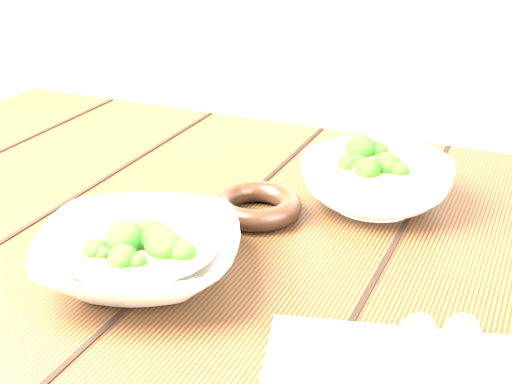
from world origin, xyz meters
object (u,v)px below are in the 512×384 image
Objects in this scene: table at (227,325)px; soup_bowl_back at (376,181)px; soup_bowl_front at (139,253)px; trivet at (256,206)px.

table is 0.25m from soup_bowl_back.
table is at bearing 71.19° from soup_bowl_front.
trivet is (0.05, 0.18, -0.01)m from soup_bowl_front.
soup_bowl_front reaches higher than trivet.
trivet is (0.01, 0.06, 0.13)m from table.
trivet reaches higher than table.
soup_bowl_back is 1.72× the size of trivet.
table is 6.38× the size of soup_bowl_back.
soup_bowl_back is at bearing 48.71° from table.
table is 10.98× the size of trivet.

